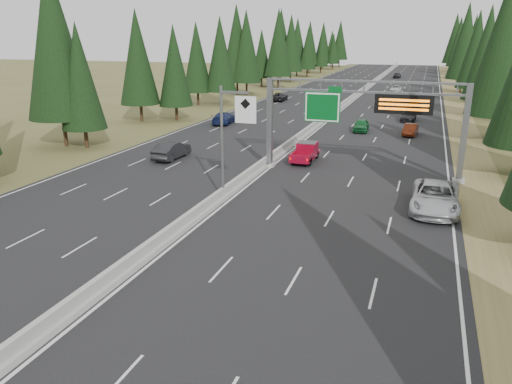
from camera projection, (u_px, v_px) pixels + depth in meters
road at (346, 105)px, 85.54m from camera, size 32.00×260.00×0.08m
shoulder_right at (457, 109)px, 80.04m from camera, size 3.60×260.00×0.06m
shoulder_left at (248, 100)px, 91.04m from camera, size 3.60×260.00×0.06m
median_barrier at (346, 102)px, 85.43m from camera, size 0.70×260.00×0.85m
sign_gantry at (370, 113)px, 40.49m from camera, size 16.75×0.98×7.80m
hov_sign_pole at (230, 136)px, 34.27m from camera, size 2.80×0.50×8.00m
tree_row_right at (499, 51)px, 66.58m from camera, size 11.18×236.37×18.89m
tree_row_left at (205, 49)px, 81.60m from camera, size 11.91×239.12×18.82m
silver_minivan at (435, 197)px, 33.27m from camera, size 3.19×6.73×1.86m
red_pickup at (306, 151)px, 46.75m from camera, size 1.82×5.09×1.66m
car_ahead_green at (361, 125)px, 61.19m from camera, size 1.97×4.46×1.49m
car_ahead_dkred at (410, 130)px, 58.68m from camera, size 1.77×4.12×1.32m
car_ahead_dkgrey at (409, 116)px, 68.55m from camera, size 2.11×4.78×1.36m
car_ahead_white at (396, 89)px, 104.20m from camera, size 2.37×4.83×1.32m
car_ahead_far at (397, 75)px, 138.75m from camera, size 2.15×4.61×1.53m
car_onc_near at (172, 150)px, 47.42m from camera, size 1.77×5.01×1.65m
car_onc_blue at (224, 118)px, 66.28m from camera, size 2.69×5.55×1.56m
car_onc_white at (323, 109)px, 75.05m from camera, size 1.85×4.10×1.37m
car_onc_far at (279, 97)px, 89.95m from camera, size 2.63×5.32×1.45m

